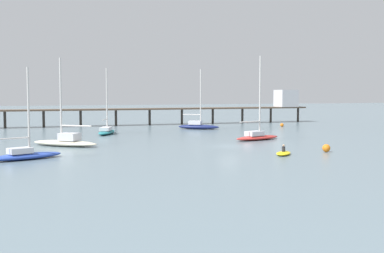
% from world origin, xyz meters
% --- Properties ---
extents(ground_plane, '(400.00, 400.00, 0.00)m').
position_xyz_m(ground_plane, '(0.00, 0.00, 0.00)').
color(ground_plane, slate).
extents(pier, '(71.96, 4.37, 7.30)m').
position_xyz_m(pier, '(13.93, 41.62, 4.12)').
color(pier, brown).
rests_on(pier, ground_plane).
extents(sailboat_teal, '(4.80, 8.22, 10.65)m').
position_xyz_m(sailboat_teal, '(-11.85, 22.65, 0.62)').
color(sailboat_teal, '#1E727A').
rests_on(sailboat_teal, ground_plane).
extents(sailboat_red, '(8.14, 4.61, 11.87)m').
position_xyz_m(sailboat_red, '(6.86, 6.16, 0.66)').
color(sailboat_red, red).
rests_on(sailboat_red, ground_plane).
extents(sailboat_cream, '(8.72, 7.87, 11.04)m').
position_xyz_m(sailboat_cream, '(-19.42, 6.88, 0.67)').
color(sailboat_cream, beige).
rests_on(sailboat_cream, ground_plane).
extents(sailboat_blue, '(7.70, 4.82, 9.26)m').
position_xyz_m(sailboat_blue, '(-24.16, -4.22, 0.57)').
color(sailboat_blue, '#2D4CB7').
rests_on(sailboat_blue, ground_plane).
extents(sailboat_navy, '(7.62, 6.24, 10.96)m').
position_xyz_m(sailboat_navy, '(5.69, 27.76, 0.68)').
color(sailboat_navy, navy).
rests_on(sailboat_navy, ground_plane).
extents(dinghy_yellow, '(3.15, 3.33, 1.14)m').
position_xyz_m(dinghy_yellow, '(2.20, -9.47, 0.20)').
color(dinghy_yellow, yellow).
rests_on(dinghy_yellow, ground_plane).
extents(mooring_buoy_outer, '(0.71, 0.71, 0.71)m').
position_xyz_m(mooring_buoy_outer, '(23.27, 28.12, 0.35)').
color(mooring_buoy_outer, orange).
rests_on(mooring_buoy_outer, ground_plane).
extents(mooring_buoy_near, '(0.89, 0.89, 0.89)m').
position_xyz_m(mooring_buoy_near, '(8.02, -8.86, 0.45)').
color(mooring_buoy_near, orange).
rests_on(mooring_buoy_near, ground_plane).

